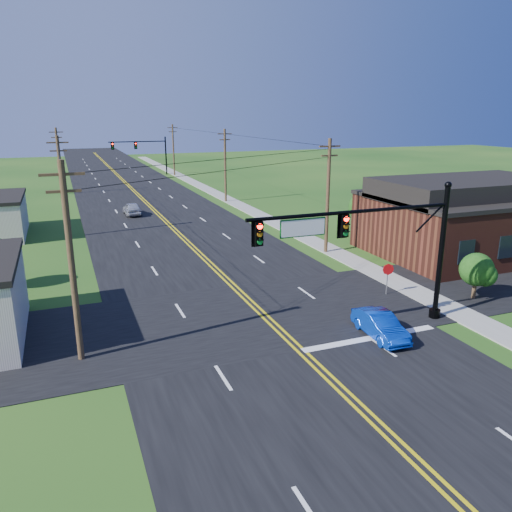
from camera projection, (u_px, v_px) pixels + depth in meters
name	position (u px, v px, depth m)	size (l,w,h in m)	color
ground	(387.00, 440.00, 17.14)	(260.00, 260.00, 0.00)	#154112
road_main	(146.00, 204.00, 61.90)	(16.00, 220.00, 0.04)	black
road_cross	(259.00, 314.00, 27.88)	(70.00, 10.00, 0.04)	black
sidewalk	(254.00, 212.00, 56.62)	(2.00, 160.00, 0.08)	gray
signal_mast_main	(371.00, 241.00, 24.52)	(11.30, 0.60, 7.48)	black
signal_mast_far	(141.00, 150.00, 89.07)	(10.98, 0.60, 7.48)	black
brick_building	(464.00, 224.00, 39.62)	(14.20, 11.20, 4.70)	#502216
utility_pole_left_a	(71.00, 260.00, 21.47)	(1.80, 0.28, 9.00)	#3C2C1B
utility_pole_left_b	(62.00, 185.00, 43.85)	(1.80, 0.28, 9.00)	#3C2C1B
utility_pole_left_c	(59.00, 160.00, 68.02)	(1.80, 0.28, 9.00)	#3C2C1B
utility_pole_right_a	(328.00, 194.00, 38.97)	(1.80, 0.28, 9.00)	#3C2C1B
utility_pole_right_b	(225.00, 164.00, 62.25)	(1.80, 0.28, 9.00)	#3C2C1B
utility_pole_right_c	(173.00, 149.00, 89.11)	(1.80, 0.28, 9.00)	#3C2C1B
tree_right_back	(365.00, 207.00, 45.31)	(3.00, 3.00, 4.10)	#3C2C1B
shrub_corner	(477.00, 270.00, 29.70)	(2.00, 2.00, 2.86)	#3C2C1B
blue_car	(380.00, 326.00, 24.83)	(1.32, 3.77, 1.24)	#0732AC
distant_car	(132.00, 209.00, 54.87)	(1.64, 4.07, 1.39)	#B9BABE
stop_sign	(388.00, 273.00, 30.45)	(0.70, 0.21, 2.01)	slate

